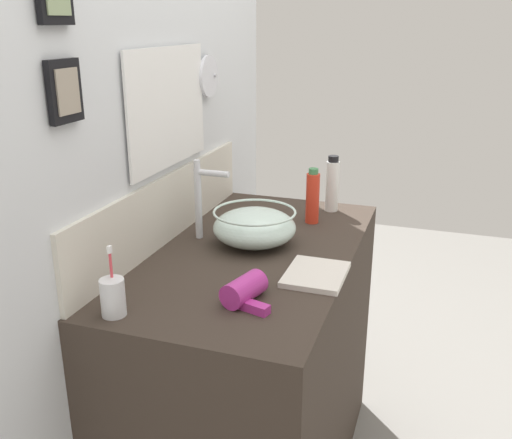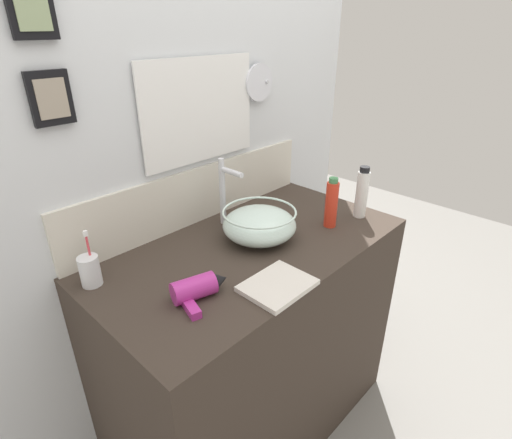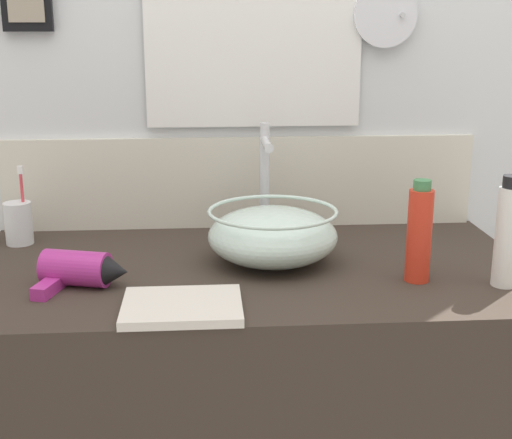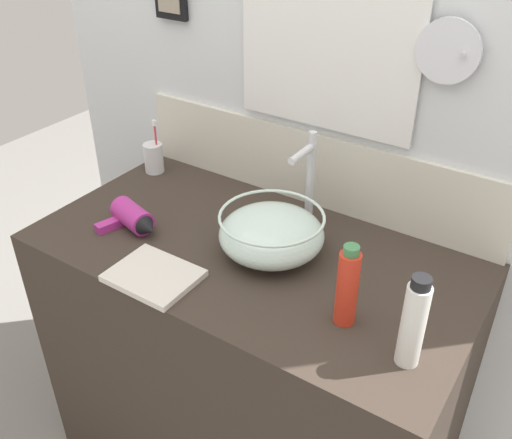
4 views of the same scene
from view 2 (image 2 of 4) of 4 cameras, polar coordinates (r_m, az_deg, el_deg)
ground_plane at (r=2.07m, az=-0.33°, el=-26.42°), size 6.00×6.00×0.00m
vanity_counter at (r=1.72m, az=-0.37°, el=-17.12°), size 1.17×0.62×0.92m
back_panel at (r=1.57m, az=-9.52°, el=9.62°), size 1.86×0.10×2.41m
glass_bowl_sink at (r=1.46m, az=0.49°, el=-0.70°), size 0.27×0.27×0.12m
faucet at (r=1.54m, az=-4.53°, el=4.54°), size 0.02×0.12×0.27m
hair_drier at (r=1.19m, az=-8.20°, el=-9.66°), size 0.18×0.14×0.07m
toothbrush_cup at (r=1.32m, az=-22.64°, el=-6.74°), size 0.06×0.06×0.18m
soap_dispenser at (r=1.68m, az=14.88°, el=3.70°), size 0.05×0.05×0.22m
lotion_bottle at (r=1.57m, az=10.73°, el=2.25°), size 0.05×0.05×0.20m
hand_towel at (r=1.23m, az=3.11°, el=-9.38°), size 0.21×0.17×0.02m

